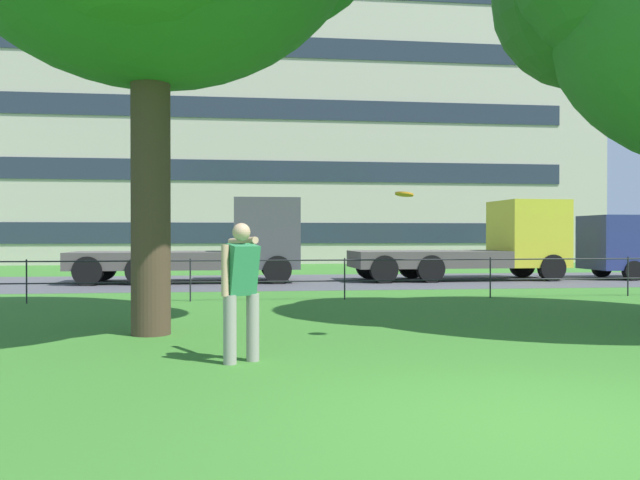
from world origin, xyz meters
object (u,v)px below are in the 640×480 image
object	(u,v)px
person_thrower	(241,287)
flatbed_truck_left	(488,245)
apartment_building_background	(282,123)
flatbed_truck_right	(221,245)
frisbee	(404,194)

from	to	relation	value
person_thrower	flatbed_truck_left	bearing A→B (deg)	57.59
apartment_building_background	flatbed_truck_right	bearing A→B (deg)	-99.79
flatbed_truck_right	frisbee	bearing A→B (deg)	-75.94
flatbed_truck_right	flatbed_truck_left	distance (m)	9.17
person_thrower	apartment_building_background	world-z (taller)	apartment_building_background
person_thrower	flatbed_truck_right	size ratio (longest dim) A/B	0.23
person_thrower	flatbed_truck_right	distance (m)	13.37
flatbed_truck_right	flatbed_truck_left	size ratio (longest dim) A/B	0.99
person_thrower	flatbed_truck_left	size ratio (longest dim) A/B	0.23
apartment_building_background	person_thrower	bearing A→B (deg)	-94.45
person_thrower	flatbed_truck_left	xyz separation A→B (m)	(8.48, 13.36, 0.30)
apartment_building_background	flatbed_truck_left	bearing A→B (deg)	-71.67
person_thrower	frisbee	size ratio (longest dim) A/B	4.46
frisbee	flatbed_truck_left	world-z (taller)	flatbed_truck_left
person_thrower	apartment_building_background	bearing A→B (deg)	85.55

